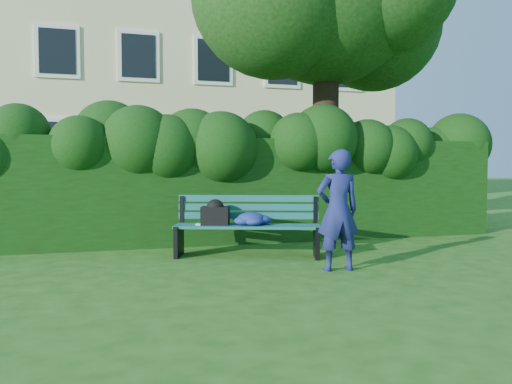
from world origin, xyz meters
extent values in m
plane|color=#235116|center=(0.00, 0.00, 0.00)|extent=(80.00, 80.00, 0.00)
cube|color=beige|center=(0.00, 14.00, 6.00)|extent=(16.00, 8.00, 12.00)
cube|color=white|center=(-3.60, 9.98, 2.00)|extent=(1.30, 0.08, 1.60)
cube|color=black|center=(-3.60, 9.94, 2.00)|extent=(1.05, 0.04, 1.35)
cube|color=white|center=(-1.20, 9.98, 2.00)|extent=(1.30, 0.08, 1.60)
cube|color=black|center=(-1.20, 9.94, 2.00)|extent=(1.05, 0.04, 1.35)
cube|color=white|center=(1.20, 9.98, 2.00)|extent=(1.30, 0.08, 1.60)
cube|color=black|center=(1.20, 9.94, 2.00)|extent=(1.05, 0.04, 1.35)
cube|color=white|center=(3.60, 9.98, 2.00)|extent=(1.30, 0.08, 1.60)
cube|color=black|center=(3.60, 9.94, 2.00)|extent=(1.05, 0.04, 1.35)
cube|color=white|center=(6.00, 9.98, 2.00)|extent=(1.30, 0.08, 1.60)
cube|color=black|center=(6.00, 9.94, 2.00)|extent=(1.05, 0.04, 1.35)
cube|color=white|center=(-3.60, 9.98, 4.80)|extent=(1.30, 0.08, 1.60)
cube|color=black|center=(-3.60, 9.94, 4.80)|extent=(1.05, 0.04, 1.35)
cube|color=white|center=(-1.20, 9.98, 4.80)|extent=(1.30, 0.08, 1.60)
cube|color=black|center=(-1.20, 9.94, 4.80)|extent=(1.05, 0.04, 1.35)
cube|color=white|center=(1.20, 9.98, 4.80)|extent=(1.30, 0.08, 1.60)
cube|color=black|center=(1.20, 9.94, 4.80)|extent=(1.05, 0.04, 1.35)
cube|color=white|center=(3.60, 9.98, 4.80)|extent=(1.30, 0.08, 1.60)
cube|color=black|center=(3.60, 9.94, 4.80)|extent=(1.05, 0.04, 1.35)
cube|color=white|center=(6.00, 9.98, 4.80)|extent=(1.30, 0.08, 1.60)
cube|color=black|center=(6.00, 9.94, 4.80)|extent=(1.05, 0.04, 1.35)
cube|color=black|center=(0.00, 2.20, 0.90)|extent=(10.00, 1.00, 1.80)
cylinder|color=black|center=(2.14, 2.98, 2.37)|extent=(0.52, 0.52, 4.73)
sphere|color=black|center=(3.44, 3.38, 4.35)|extent=(2.81, 2.81, 2.81)
cube|color=#104C50|center=(-0.19, 0.44, 0.45)|extent=(2.04, 0.77, 0.04)
cube|color=#104C50|center=(-0.15, 0.55, 0.45)|extent=(2.04, 0.77, 0.04)
cube|color=#104C50|center=(-0.11, 0.67, 0.45)|extent=(2.04, 0.77, 0.04)
cube|color=#104C50|center=(-0.07, 0.78, 0.45)|extent=(2.04, 0.77, 0.04)
cube|color=#104C50|center=(-0.05, 0.86, 0.58)|extent=(2.02, 0.70, 0.10)
cube|color=#104C50|center=(-0.05, 0.87, 0.71)|extent=(2.02, 0.70, 0.10)
cube|color=#104C50|center=(-0.04, 0.88, 0.84)|extent=(2.02, 0.70, 0.10)
cube|color=black|center=(-1.09, 0.93, 0.22)|extent=(0.22, 0.49, 0.44)
cube|color=black|center=(-1.01, 1.18, 0.65)|extent=(0.08, 0.08, 0.45)
cube|color=black|center=(-1.10, 0.88, 0.44)|extent=(0.19, 0.42, 0.05)
cube|color=black|center=(0.83, 0.29, 0.22)|extent=(0.22, 0.49, 0.44)
cube|color=black|center=(0.91, 0.54, 0.65)|extent=(0.08, 0.08, 0.45)
cube|color=black|center=(0.81, 0.24, 0.44)|extent=(0.19, 0.42, 0.05)
cube|color=white|center=(-0.77, 0.77, 0.48)|extent=(0.21, 0.18, 0.02)
cube|color=black|center=(-0.57, 0.76, 0.60)|extent=(0.47, 0.40, 0.27)
imported|color=navy|center=(0.73, -0.63, 0.77)|extent=(0.58, 0.40, 1.54)
camera|label=1|loc=(-1.99, -6.39, 1.33)|focal=35.00mm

